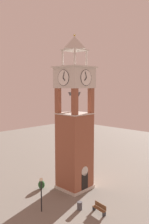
{
  "coord_description": "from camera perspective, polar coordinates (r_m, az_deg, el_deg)",
  "views": [
    {
      "loc": [
        -20.34,
        -19.54,
        12.39
      ],
      "look_at": [
        0.0,
        0.0,
        9.37
      ],
      "focal_mm": 38.4,
      "sensor_mm": 36.0,
      "label": 1
    }
  ],
  "objects": [
    {
      "name": "trash_bin",
      "position": [
        25.95,
        1.24,
        -21.41
      ],
      "size": [
        0.52,
        0.52,
        0.8
      ],
      "primitive_type": "cylinder",
      "color": "#4C4C51",
      "rests_on": "ground"
    },
    {
      "name": "lamp_post",
      "position": [
        24.97,
        -7.93,
        -17.45
      ],
      "size": [
        0.36,
        0.36,
        3.46
      ],
      "color": "black",
      "rests_on": "ground"
    },
    {
      "name": "ground",
      "position": [
        30.81,
        0.0,
        -17.61
      ],
      "size": [
        80.0,
        80.0,
        0.0
      ],
      "primitive_type": "plane",
      "color": "gray"
    },
    {
      "name": "shrub_near_entry",
      "position": [
        30.69,
        -7.87,
        -16.74
      ],
      "size": [
        0.8,
        0.8,
        1.0
      ],
      "primitive_type": "ellipsoid",
      "color": "#28562D",
      "rests_on": "ground"
    },
    {
      "name": "park_bench",
      "position": [
        25.45,
        5.98,
        -21.82
      ],
      "size": [
        0.71,
        1.65,
        0.95
      ],
      "color": "brown",
      "rests_on": "ground"
    },
    {
      "name": "clock_tower",
      "position": [
        28.64,
        0.0,
        -3.95
      ],
      "size": [
        3.92,
        3.92,
        18.36
      ],
      "color": "#93543D",
      "rests_on": "ground"
    }
  ]
}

